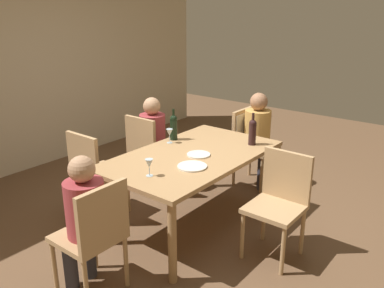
% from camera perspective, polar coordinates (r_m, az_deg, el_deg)
% --- Properties ---
extents(ground_plane, '(10.00, 10.00, 0.00)m').
position_cam_1_polar(ground_plane, '(4.20, 0.00, -11.12)').
color(ground_plane, brown).
extents(rear_room_partition, '(6.40, 0.12, 2.70)m').
position_cam_1_polar(rear_room_partition, '(5.77, -22.02, 10.07)').
color(rear_room_partition, beige).
rests_on(rear_room_partition, ground_plane).
extents(dining_table, '(1.75, 1.02, 0.76)m').
position_cam_1_polar(dining_table, '(3.90, 0.00, -2.53)').
color(dining_table, '#A87F51').
rests_on(dining_table, ground_plane).
extents(chair_right_end, '(0.44, 0.46, 0.92)m').
position_cam_1_polar(chair_right_end, '(4.98, 7.85, 1.12)').
color(chair_right_end, tan).
rests_on(chair_right_end, ground_plane).
extents(chair_left_end, '(0.44, 0.44, 0.92)m').
position_cam_1_polar(chair_left_end, '(3.11, -13.48, -11.89)').
color(chair_left_end, tan).
rests_on(chair_left_end, ground_plane).
extents(chair_far_right, '(0.44, 0.44, 0.92)m').
position_cam_1_polar(chair_far_right, '(4.72, -6.20, -0.59)').
color(chair_far_right, tan).
rests_on(chair_far_right, ground_plane).
extents(chair_near, '(0.44, 0.44, 0.92)m').
position_cam_1_polar(chair_near, '(3.60, 12.21, -7.34)').
color(chair_near, tan).
rests_on(chair_near, ground_plane).
extents(chair_far_left, '(0.44, 0.44, 0.92)m').
position_cam_1_polar(chair_far_left, '(4.23, -13.66, -3.37)').
color(chair_far_left, tan).
rests_on(chair_far_left, ground_plane).
extents(person_woman_host, '(0.31, 0.36, 1.14)m').
position_cam_1_polar(person_woman_host, '(4.89, 9.39, 1.50)').
color(person_woman_host, '#33333D').
rests_on(person_woman_host, ground_plane).
extents(person_man_bearded, '(0.29, 0.34, 1.10)m').
position_cam_1_polar(person_man_bearded, '(3.14, -14.94, -9.48)').
color(person_man_bearded, '#33333D').
rests_on(person_man_bearded, ground_plane).
extents(person_man_guest, '(0.34, 0.30, 1.12)m').
position_cam_1_polar(person_man_guest, '(4.76, -5.31, 1.05)').
color(person_man_guest, '#33333D').
rests_on(person_man_guest, ground_plane).
extents(wine_bottle_tall_green, '(0.08, 0.08, 0.33)m').
position_cam_1_polar(wine_bottle_tall_green, '(4.25, -2.59, 2.48)').
color(wine_bottle_tall_green, black).
rests_on(wine_bottle_tall_green, dining_table).
extents(wine_bottle_dark_red, '(0.08, 0.08, 0.33)m').
position_cam_1_polar(wine_bottle_dark_red, '(4.14, 8.48, 1.79)').
color(wine_bottle_dark_red, black).
rests_on(wine_bottle_dark_red, dining_table).
extents(wine_glass_near_left, '(0.07, 0.07, 0.15)m').
position_cam_1_polar(wine_glass_near_left, '(3.36, -6.03, -2.80)').
color(wine_glass_near_left, silver).
rests_on(wine_glass_near_left, dining_table).
extents(wine_glass_centre, '(0.07, 0.07, 0.15)m').
position_cam_1_polar(wine_glass_centre, '(4.16, -3.17, 1.55)').
color(wine_glass_centre, silver).
rests_on(wine_glass_centre, dining_table).
extents(dinner_plate_host, '(0.26, 0.26, 0.01)m').
position_cam_1_polar(dinner_plate_host, '(3.56, 0.03, -3.14)').
color(dinner_plate_host, silver).
rests_on(dinner_plate_host, dining_table).
extents(dinner_plate_guest_left, '(0.22, 0.22, 0.01)m').
position_cam_1_polar(dinner_plate_guest_left, '(3.84, 0.92, -1.49)').
color(dinner_plate_guest_left, silver).
rests_on(dinner_plate_guest_left, dining_table).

